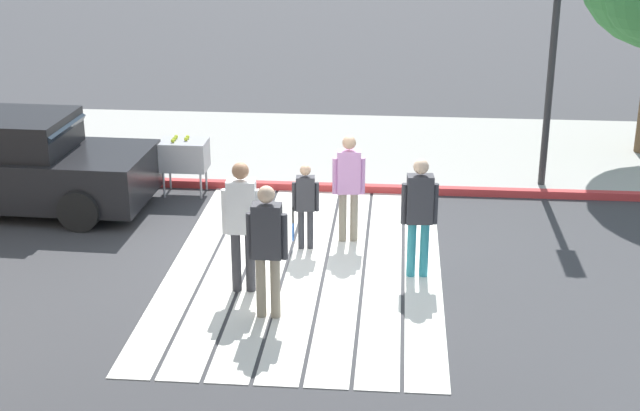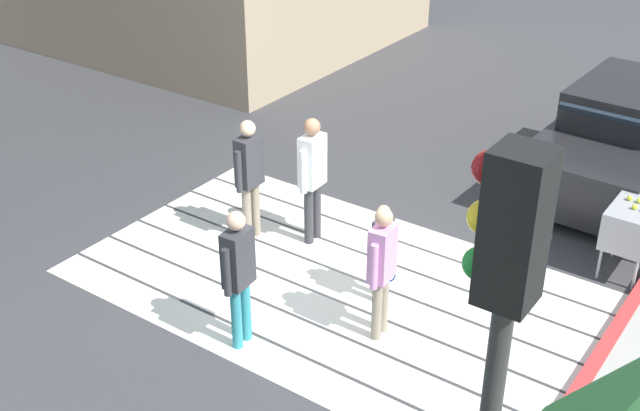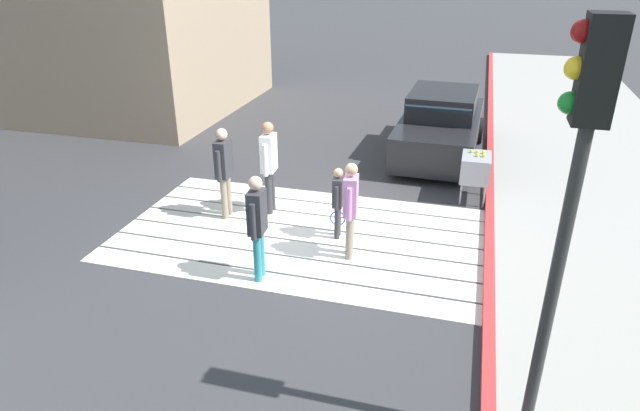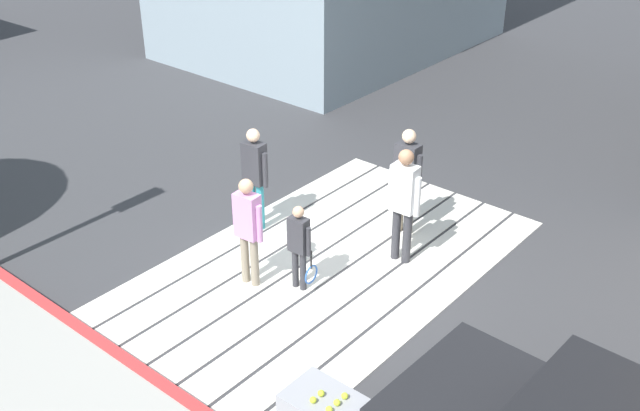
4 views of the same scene
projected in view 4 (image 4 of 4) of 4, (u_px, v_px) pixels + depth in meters
The scene contains 8 objects.
ground_plane at pixel (326, 266), 11.16m from camera, with size 120.00×120.00×0.00m, color #38383A.
crosswalk_stripes at pixel (326, 266), 11.15m from camera, with size 6.40×3.80×0.01m.
curb_painted at pixel (150, 379), 8.95m from camera, with size 0.16×40.00×0.13m, color #BC3333.
pedestrian_adult_lead at pixel (407, 174), 11.54m from camera, with size 0.23×0.51×1.75m.
pedestrian_adult_trailing at pixel (404, 198), 10.80m from camera, with size 0.25×0.52×1.80m.
pedestrian_adult_side at pixel (248, 225), 10.32m from camera, with size 0.25×0.48×1.65m.
pedestrian_teen_behind at pixel (255, 172), 11.67m from camera, with size 0.24×0.50×1.70m.
pedestrian_child_with_racket at pixel (299, 243), 10.32m from camera, with size 0.29×0.40×1.31m.
Camera 4 is at (-7.20, -5.93, 6.19)m, focal length 42.63 mm.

